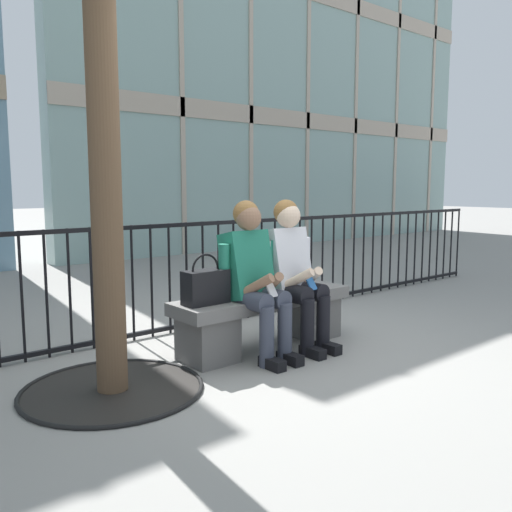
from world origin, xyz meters
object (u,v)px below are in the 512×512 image
Objects in this scene: stone_bench at (264,315)px; seated_person_with_phone at (254,274)px; seated_person_companion at (294,269)px; handbag_on_bench at (206,286)px.

seated_person_with_phone is at bearing -148.53° from stone_bench.
stone_bench is 1.32× the size of seated_person_companion.
stone_bench is 0.45m from seated_person_companion.
seated_person_companion is (0.42, 0.00, 0.00)m from seated_person_with_phone.
handbag_on_bench is at bearing -179.01° from stone_bench.
seated_person_with_phone is 1.00× the size of seated_person_companion.
stone_bench is 0.45m from seated_person_with_phone.
seated_person_with_phone reaches higher than handbag_on_bench.
seated_person_with_phone reaches higher than stone_bench.
seated_person_companion is 0.80m from handbag_on_bench.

